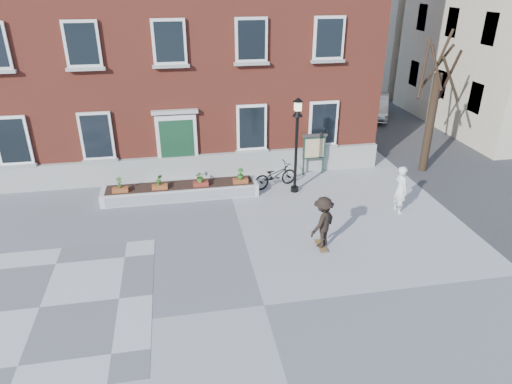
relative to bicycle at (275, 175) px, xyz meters
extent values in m
plane|color=gray|center=(-1.94, -7.46, -0.52)|extent=(100.00, 100.00, 0.00)
cube|color=slate|center=(-7.94, -6.46, -0.52)|extent=(6.00, 6.00, 0.01)
imported|color=black|center=(0.00, 0.00, 0.00)|extent=(2.10, 1.25, 1.04)
imported|color=#ACAEB1|center=(8.42, 9.18, 0.21)|extent=(3.20, 4.67, 1.46)
imported|color=silver|center=(4.11, -3.00, 0.39)|extent=(0.50, 0.71, 1.83)
cube|color=brown|center=(-3.94, 6.54, 5.48)|extent=(18.00, 10.00, 12.00)
cube|color=#9A9A95|center=(-3.94, 1.42, 0.03)|extent=(18.00, 0.24, 1.10)
cube|color=#A8A8A3|center=(-3.94, 1.29, -0.42)|extent=(2.60, 0.80, 0.20)
cube|color=#9C9C97|center=(-3.94, 1.44, -0.22)|extent=(2.20, 0.50, 0.20)
cube|color=silver|center=(-3.94, 1.46, 1.13)|extent=(1.70, 0.12, 2.50)
cube|color=#143922|center=(-3.94, 1.41, 1.03)|extent=(1.40, 0.06, 2.30)
cube|color=#ADADA8|center=(-3.94, 1.42, 2.53)|extent=(1.90, 0.25, 0.15)
cube|color=white|center=(-10.34, 1.44, 1.68)|extent=(1.30, 0.10, 2.00)
cube|color=black|center=(-10.34, 1.39, 1.68)|extent=(1.08, 0.04, 1.78)
cube|color=gray|center=(-10.34, 1.38, 0.62)|extent=(1.44, 0.20, 0.12)
cube|color=silver|center=(-7.14, 1.44, 1.68)|extent=(1.30, 0.10, 2.00)
cube|color=black|center=(-7.14, 1.39, 1.68)|extent=(1.08, 0.04, 1.78)
cube|color=gray|center=(-7.14, 1.38, 0.62)|extent=(1.44, 0.20, 0.12)
cube|color=silver|center=(-7.14, 1.44, 5.28)|extent=(1.30, 0.10, 1.70)
cube|color=black|center=(-7.14, 1.39, 5.28)|extent=(1.08, 0.04, 1.48)
cube|color=#A5A6A0|center=(-7.14, 1.38, 4.37)|extent=(1.44, 0.20, 0.12)
cube|color=silver|center=(-3.94, 1.44, 5.28)|extent=(1.30, 0.10, 1.70)
cube|color=black|center=(-3.94, 1.39, 5.28)|extent=(1.08, 0.04, 1.48)
cube|color=#9B9B96|center=(-3.94, 1.38, 4.37)|extent=(1.44, 0.20, 0.12)
cube|color=white|center=(-0.74, 1.44, 1.68)|extent=(1.30, 0.10, 2.00)
cube|color=black|center=(-0.74, 1.39, 1.68)|extent=(1.08, 0.04, 1.78)
cube|color=#A5A5A0|center=(-0.74, 1.38, 0.62)|extent=(1.44, 0.20, 0.12)
cube|color=silver|center=(-0.74, 1.44, 5.28)|extent=(1.30, 0.10, 1.70)
cube|color=black|center=(-0.74, 1.39, 5.28)|extent=(1.08, 0.04, 1.48)
cube|color=#969691|center=(-0.74, 1.38, 4.37)|extent=(1.44, 0.20, 0.12)
cube|color=white|center=(2.46, 1.44, 1.68)|extent=(1.30, 0.10, 2.00)
cube|color=black|center=(2.46, 1.39, 1.68)|extent=(1.08, 0.04, 1.78)
cube|color=gray|center=(2.46, 1.38, 0.62)|extent=(1.44, 0.20, 0.12)
cube|color=white|center=(2.46, 1.44, 5.28)|extent=(1.30, 0.10, 1.70)
cube|color=black|center=(2.46, 1.39, 5.28)|extent=(1.08, 0.04, 1.48)
cube|color=gray|center=(2.46, 1.38, 4.37)|extent=(1.44, 0.20, 0.12)
cube|color=silver|center=(-3.94, -0.26, -0.27)|extent=(6.20, 1.10, 0.50)
cube|color=silver|center=(-3.94, -0.82, -0.27)|extent=(5.80, 0.02, 0.40)
cube|color=black|center=(-3.94, -0.26, -0.02)|extent=(5.80, 0.90, 0.06)
cube|color=brown|center=(-6.24, -0.51, 0.08)|extent=(0.60, 0.25, 0.20)
imported|color=#305F1C|center=(-6.24, -0.51, 0.40)|extent=(0.24, 0.24, 0.45)
cube|color=brown|center=(-4.74, -0.51, 0.08)|extent=(0.60, 0.25, 0.20)
imported|color=#33651E|center=(-4.74, -0.51, 0.40)|extent=(0.25, 0.25, 0.45)
cube|color=maroon|center=(-3.14, -0.51, 0.08)|extent=(0.60, 0.25, 0.20)
imported|color=#396C20|center=(-3.14, -0.51, 0.40)|extent=(0.40, 0.40, 0.45)
cube|color=brown|center=(-1.54, -0.51, 0.08)|extent=(0.60, 0.25, 0.20)
imported|color=#28601D|center=(-1.54, -0.51, 0.40)|extent=(0.25, 0.25, 0.45)
cylinder|color=#302115|center=(7.06, 0.54, 1.68)|extent=(0.36, 0.36, 4.40)
cylinder|color=black|center=(7.56, 0.54, 3.77)|extent=(0.12, 1.12, 2.23)
cylinder|color=black|center=(7.23, 1.07, 4.03)|extent=(1.18, 0.49, 1.97)
cylinder|color=#301E15|center=(6.56, 0.90, 4.03)|extent=(0.88, 1.14, 2.35)
cylinder|color=black|center=(6.75, 0.32, 4.21)|extent=(0.60, 0.77, 1.90)
cylinder|color=#2E2114|center=(7.26, -0.08, 3.72)|extent=(1.39, 0.55, 1.95)
cylinder|color=#322316|center=(7.22, 0.68, 4.85)|extent=(0.43, 0.48, 1.58)
cube|color=#3B3B3E|center=(10.06, 10.54, -0.52)|extent=(8.00, 36.00, 0.01)
cube|color=black|center=(11.10, 3.34, 1.98)|extent=(0.08, 1.00, 1.50)
cube|color=black|center=(11.10, 6.54, 1.98)|extent=(0.08, 1.00, 1.50)
cube|color=black|center=(11.10, 9.74, 1.98)|extent=(0.08, 1.00, 1.50)
cube|color=black|center=(11.10, 3.34, 5.28)|extent=(0.08, 1.00, 1.50)
cube|color=black|center=(11.10, 6.54, 5.28)|extent=(0.08, 1.00, 1.50)
cube|color=black|center=(11.10, 9.74, 5.28)|extent=(0.08, 1.00, 1.50)
cylinder|color=black|center=(0.70, -0.58, -0.42)|extent=(0.32, 0.32, 0.20)
cylinder|color=black|center=(0.70, -0.58, 1.08)|extent=(0.12, 0.12, 3.20)
cone|color=black|center=(0.70, -0.58, 2.83)|extent=(0.40, 0.40, 0.30)
cube|color=beige|center=(0.70, -0.58, 3.08)|extent=(0.24, 0.24, 0.34)
cone|color=black|center=(0.70, -0.58, 3.33)|extent=(0.40, 0.40, 0.16)
cylinder|color=black|center=(1.52, 1.04, 0.38)|extent=(0.08, 0.08, 1.80)
cylinder|color=#1C382A|center=(2.42, 1.04, 0.38)|extent=(0.08, 0.08, 1.80)
cube|color=#162D22|center=(1.97, 1.04, 0.73)|extent=(1.00, 0.10, 1.00)
cube|color=beige|center=(1.97, 0.98, 0.73)|extent=(0.85, 0.02, 0.85)
cube|color=#3C3634|center=(1.97, 1.04, 1.30)|extent=(1.10, 0.16, 0.10)
cube|color=brown|center=(0.48, -4.91, -0.46)|extent=(0.22, 0.78, 0.03)
cylinder|color=black|center=(0.39, -5.19, -0.50)|extent=(0.03, 0.05, 0.05)
cylinder|color=black|center=(0.57, -5.19, -0.50)|extent=(0.03, 0.05, 0.05)
cylinder|color=black|center=(0.39, -4.63, -0.50)|extent=(0.03, 0.05, 0.05)
cylinder|color=black|center=(0.57, -4.63, -0.50)|extent=(0.03, 0.05, 0.05)
imported|color=black|center=(0.48, -4.91, 0.43)|extent=(1.28, 1.22, 1.75)
camera|label=1|loc=(-3.92, -17.11, 7.63)|focal=32.00mm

